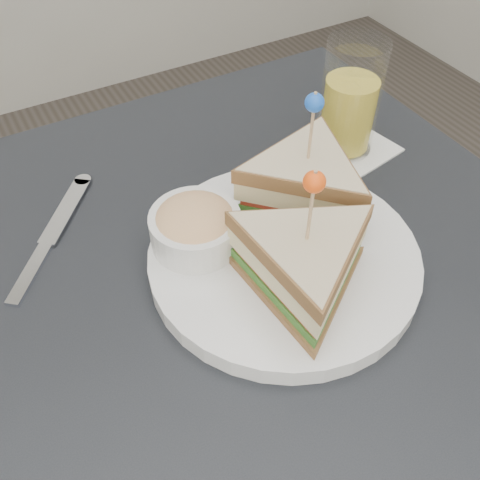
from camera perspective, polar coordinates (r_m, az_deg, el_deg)
name	(u,v)px	position (r m, az deg, el deg)	size (l,w,h in m)	color
table	(237,320)	(0.65, -0.34, -8.50)	(0.80, 0.80, 0.75)	black
plate_meal	(289,230)	(0.58, 5.24, 1.09)	(0.34, 0.34, 0.18)	white
cutlery_knife	(50,239)	(0.67, -19.65, 0.12)	(0.15, 0.18, 0.01)	silver
drink_set	(349,104)	(0.74, 11.59, 13.98)	(0.14, 0.14, 0.16)	white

